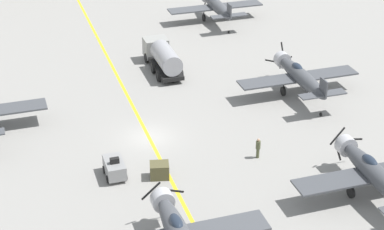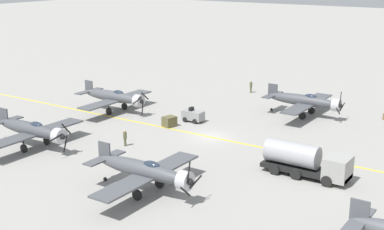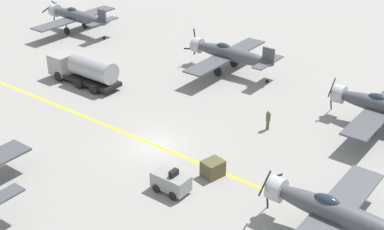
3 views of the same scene
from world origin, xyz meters
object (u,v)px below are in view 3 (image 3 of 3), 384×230
fuel_tanker (84,69)px  ground_crew_walking (268,119)px  airplane_mid_right (229,54)px  tow_tractor (171,181)px  airplane_near_center (337,214)px  airplane_far_right (77,16)px  supply_crate_mid_lane (213,168)px

fuel_tanker → ground_crew_walking: bearing=-82.0°
airplane_mid_right → fuel_tanker: (-10.95, 9.73, -0.50)m
tow_tractor → ground_crew_walking: 11.65m
airplane_near_center → fuel_tanker: (6.97, 29.24, -0.50)m
airplane_mid_right → airplane_near_center: bearing=-126.7°
airplane_near_center → fuel_tanker: 30.06m
airplane_near_center → airplane_far_right: same height
airplane_near_center → tow_tractor: (-1.96, 10.98, -1.22)m
airplane_mid_right → airplane_far_right: bearing=97.5°
fuel_tanker → supply_crate_mid_lane: size_ratio=5.47×
ground_crew_walking → supply_crate_mid_lane: bearing=-177.8°
airplane_mid_right → ground_crew_walking: size_ratio=6.81×
fuel_tanker → tow_tractor: size_ratio=3.08×
fuel_tanker → ground_crew_walking: (2.69, -19.11, -0.55)m
fuel_tanker → supply_crate_mid_lane: 20.26m
airplane_near_center → airplane_far_right: size_ratio=1.00×
airplane_mid_right → supply_crate_mid_lane: 19.29m
airplane_far_right → tow_tractor: 36.23m
fuel_tanker → ground_crew_walking: fuel_tanker is taller
ground_crew_walking → supply_crate_mid_lane: ground_crew_walking is taller
airplane_far_right → supply_crate_mid_lane: (-15.99, -31.84, -1.40)m
fuel_tanker → tow_tractor: fuel_tanker is taller
airplane_near_center → airplane_mid_right: bearing=49.1°
airplane_near_center → fuel_tanker: bearing=78.2°
tow_tractor → fuel_tanker: bearing=63.9°
airplane_near_center → ground_crew_walking: (9.66, 10.13, -1.05)m
ground_crew_walking → airplane_far_right: bearing=76.4°
airplane_near_center → supply_crate_mid_lane: airplane_near_center is taller
airplane_mid_right → supply_crate_mid_lane: (-16.61, -9.70, -1.40)m
airplane_near_center → supply_crate_mid_lane: 9.99m
ground_crew_walking → tow_tractor: bearing=175.8°
airplane_mid_right → supply_crate_mid_lane: size_ratio=8.21×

